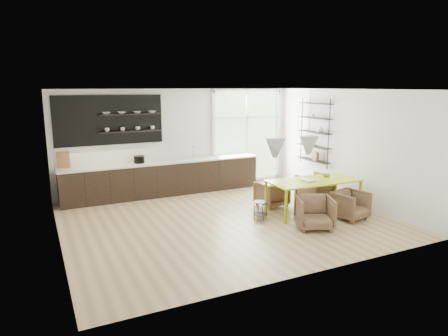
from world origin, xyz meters
TOP-DOWN VIEW (x-y plane):
  - room at (0.58, 1.10)m, footprint 7.02×6.01m
  - kitchen_run at (-0.69, 2.69)m, footprint 5.54×0.69m
  - right_shelving at (3.36, 1.17)m, footprint 0.26×1.22m
  - dining_table at (2.10, -0.43)m, footprint 2.20×1.05m
  - armchair_back_left at (1.50, 0.45)m, footprint 0.75×0.77m
  - armchair_back_right at (2.74, 0.30)m, footprint 0.89×0.91m
  - armchair_front_left at (1.44, -1.32)m, footprint 0.97×0.99m
  - armchair_front_right at (2.57, -1.17)m, footprint 0.81×0.83m
  - wire_stool at (0.72, -0.32)m, footprint 0.33×0.33m
  - table_book at (1.81, -0.43)m, footprint 0.25×0.33m
  - table_bowl at (2.61, -0.27)m, footprint 0.20×0.20m

SIDE VIEW (x-z plane):
  - wire_stool at x=0.72m, z-range 0.06..0.47m
  - armchair_back_left at x=1.50m, z-range 0.00..0.63m
  - armchair_front_right at x=2.57m, z-range 0.00..0.64m
  - armchair_front_left at x=1.44m, z-range 0.00..0.69m
  - armchair_back_right at x=2.74m, z-range 0.00..0.72m
  - kitchen_run at x=-0.69m, z-range -0.77..1.98m
  - dining_table at x=2.10m, z-range 0.34..1.13m
  - table_book at x=1.81m, z-range 0.79..0.82m
  - table_bowl at x=2.61m, z-range 0.79..0.85m
  - room at x=0.58m, z-range 0.00..2.92m
  - right_shelving at x=3.36m, z-range 0.70..2.60m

